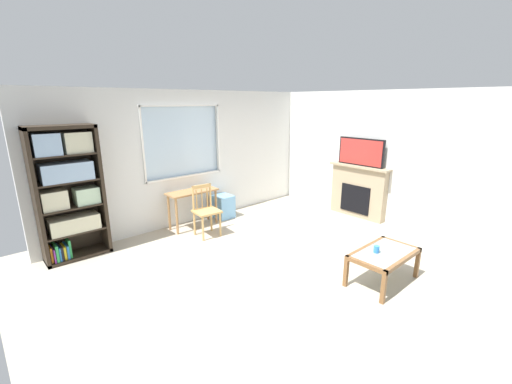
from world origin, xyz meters
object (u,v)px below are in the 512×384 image
object	(u,v)px
desk_under_window	(193,197)
fireplace	(358,191)
bookshelf	(68,189)
wooden_chair	(206,210)
coffee_table	(384,256)
plastic_drawer_unit	(223,206)
tv	(361,152)
sippy_cup	(377,249)

from	to	relation	value
desk_under_window	fireplace	world-z (taller)	fireplace
fireplace	bookshelf	bearing A→B (deg)	159.20
wooden_chair	coffee_table	world-z (taller)	wooden_chair
wooden_chair	coffee_table	size ratio (longest dim) A/B	0.93
desk_under_window	wooden_chair	distance (m)	0.53
plastic_drawer_unit	tv	size ratio (longest dim) A/B	0.48
plastic_drawer_unit	fireplace	distance (m)	2.79
plastic_drawer_unit	sippy_cup	xyz separation A→B (m)	(-0.02, -3.37, 0.24)
bookshelf	sippy_cup	xyz separation A→B (m)	(2.71, -3.43, -0.60)
desk_under_window	sippy_cup	world-z (taller)	desk_under_window
fireplace	coffee_table	xyz separation A→B (m)	(-2.05, -1.65, -0.18)
tv	plastic_drawer_unit	bearing A→B (deg)	139.67
tv	coffee_table	xyz separation A→B (m)	(-2.03, -1.65, -0.98)
sippy_cup	wooden_chair	bearing A→B (deg)	105.12
plastic_drawer_unit	tv	xyz separation A→B (m)	(2.10, -1.78, 1.11)
bookshelf	sippy_cup	size ratio (longest dim) A/B	22.12
bookshelf	plastic_drawer_unit	world-z (taller)	bookshelf
plastic_drawer_unit	fireplace	bearing A→B (deg)	-40.09
plastic_drawer_unit	wooden_chair	bearing A→B (deg)	-143.95
tv	coffee_table	world-z (taller)	tv
bookshelf	plastic_drawer_unit	size ratio (longest dim) A/B	4.31
desk_under_window	wooden_chair	world-z (taller)	wooden_chair
bookshelf	desk_under_window	xyz separation A→B (m)	(2.00, -0.11, -0.49)
desk_under_window	sippy_cup	size ratio (longest dim) A/B	10.49
desk_under_window	sippy_cup	bearing A→B (deg)	-77.97
sippy_cup	bookshelf	bearing A→B (deg)	128.31
coffee_table	plastic_drawer_unit	bearing A→B (deg)	91.24
bookshelf	tv	size ratio (longest dim) A/B	2.06
fireplace	coffee_table	world-z (taller)	fireplace
bookshelf	fireplace	xyz separation A→B (m)	(4.85, -1.84, -0.53)
wooden_chair	fireplace	distance (m)	3.14
wooden_chair	fireplace	world-z (taller)	fireplace
plastic_drawer_unit	desk_under_window	bearing A→B (deg)	-176.05
wooden_chair	plastic_drawer_unit	bearing A→B (deg)	36.05
tv	sippy_cup	distance (m)	2.79
bookshelf	plastic_drawer_unit	distance (m)	2.85
wooden_chair	sippy_cup	size ratio (longest dim) A/B	10.00
bookshelf	wooden_chair	distance (m)	2.14
fireplace	tv	xyz separation A→B (m)	(-0.02, 0.00, 0.80)
wooden_chair	sippy_cup	bearing A→B (deg)	-74.88
desk_under_window	coffee_table	xyz separation A→B (m)	(0.80, -3.39, -0.21)
wooden_chair	coffee_table	xyz separation A→B (m)	(0.85, -2.87, -0.10)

